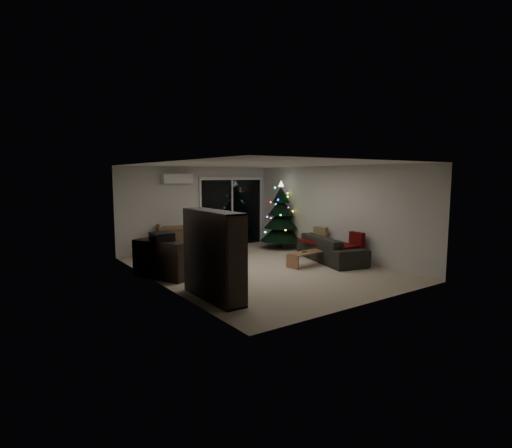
{
  "coord_description": "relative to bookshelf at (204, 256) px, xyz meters",
  "views": [
    {
      "loc": [
        -5.49,
        -7.68,
        2.22
      ],
      "look_at": [
        0.1,
        0.3,
        1.05
      ],
      "focal_mm": 28.0,
      "sensor_mm": 36.0,
      "label": 1
    }
  ],
  "objects": [
    {
      "name": "cardboard_box_b",
      "position": [
        1.82,
        1.76,
        -0.66
      ],
      "size": [
        0.53,
        0.51,
        0.3
      ],
      "primitive_type": "cube",
      "rotation": [
        0.0,
        0.0,
        0.69
      ],
      "color": "white",
      "rests_on": "floor"
    },
    {
      "name": "media_cabinet",
      "position": [
        0.0,
        1.95,
        -0.39
      ],
      "size": [
        1.0,
        1.41,
        0.83
      ],
      "primitive_type": "cube",
      "rotation": [
        0.0,
        0.0,
        0.43
      ],
      "color": "black",
      "rests_on": "floor"
    },
    {
      "name": "sofa_throw",
      "position": [
        4.2,
        1.08,
        -0.33
      ],
      "size": [
        0.71,
        1.64,
        0.05
      ],
      "primitive_type": "cube",
      "color": "#6D0F06",
      "rests_on": "sofa"
    },
    {
      "name": "side_table",
      "position": [
        2.58,
        3.83,
        -0.55
      ],
      "size": [
        0.53,
        0.53,
        0.5
      ],
      "primitive_type": "cylinder",
      "rotation": [
        0.0,
        0.0,
        -0.42
      ],
      "color": "black",
      "rests_on": "floor"
    },
    {
      "name": "cardboard_box_a",
      "position": [
        0.48,
        1.84,
        -0.67
      ],
      "size": [
        0.43,
        0.35,
        0.28
      ],
      "primitive_type": "cube",
      "rotation": [
        0.0,
        0.0,
        0.14
      ],
      "color": "white",
      "rests_on": "floor"
    },
    {
      "name": "christmas_tree",
      "position": [
        4.4,
        3.33,
        0.23
      ],
      "size": [
        1.7,
        1.7,
        2.08
      ],
      "primitive_type": "cone",
      "rotation": [
        0.0,
        0.0,
        0.42
      ],
      "color": "black",
      "rests_on": "floor"
    },
    {
      "name": "armchair",
      "position": [
        1.24,
        4.07,
        -0.36
      ],
      "size": [
        1.23,
        1.25,
        0.9
      ],
      "primitive_type": "imported",
      "rotation": [
        0.0,
        0.0,
        2.81
      ],
      "color": "brown",
      "rests_on": "floor"
    },
    {
      "name": "stereo",
      "position": [
        0.0,
        1.95,
        0.11
      ],
      "size": [
        0.42,
        0.5,
        0.18
      ],
      "primitive_type": "cube",
      "color": "black",
      "rests_on": "media_cabinet"
    },
    {
      "name": "cushion_a",
      "position": [
        4.55,
        1.73,
        -0.21
      ],
      "size": [
        0.17,
        0.45,
        0.44
      ],
      "primitive_type": "cube",
      "rotation": [
        0.0,
        0.0,
        0.09
      ],
      "color": "tan",
      "rests_on": "sofa"
    },
    {
      "name": "coffee_table",
      "position": [
        3.44,
        0.99,
        -0.63
      ],
      "size": [
        1.16,
        0.5,
        0.36
      ],
      "primitive_type": null,
      "rotation": [
        0.0,
        0.0,
        0.1
      ],
      "color": "#A26D4E",
      "rests_on": "floor"
    },
    {
      "name": "remote_b",
      "position": [
        3.54,
        1.04,
        -0.44
      ],
      "size": [
        0.14,
        0.08,
        0.02
      ],
      "primitive_type": "cube",
      "rotation": [
        0.0,
        0.0,
        0.35
      ],
      "color": "slate",
      "rests_on": "coffee_table"
    },
    {
      "name": "floor_lamp",
      "position": [
        1.49,
        4.82,
        0.15
      ],
      "size": [
        0.31,
        0.31,
        1.91
      ],
      "primitive_type": "cylinder",
      "color": "black",
      "rests_on": "floor"
    },
    {
      "name": "ottoman",
      "position": [
        1.15,
        2.75,
        -0.57
      ],
      "size": [
        0.54,
        0.54,
        0.47
      ],
      "primitive_type": "cube",
      "rotation": [
        0.0,
        0.0,
        -0.04
      ],
      "color": "silver",
      "rests_on": "floor"
    },
    {
      "name": "sofa",
      "position": [
        4.3,
        1.08,
        -0.47
      ],
      "size": [
        1.46,
        2.43,
        0.66
      ],
      "primitive_type": "imported",
      "rotation": [
        0.0,
        0.0,
        1.3
      ],
      "color": "#262923",
      "rests_on": "floor"
    },
    {
      "name": "cushion_b",
      "position": [
        4.55,
        0.43,
        -0.21
      ],
      "size": [
        0.16,
        0.44,
        0.44
      ],
      "primitive_type": "cube",
      "rotation": [
        0.0,
        0.0,
        -0.07
      ],
      "color": "#6D0F06",
      "rests_on": "sofa"
    },
    {
      "name": "bookshelf",
      "position": [
        0.0,
        0.0,
        0.0
      ],
      "size": [
        0.95,
        1.65,
        1.61
      ],
      "primitive_type": null,
      "rotation": [
        0.0,
        0.0,
        -0.36
      ],
      "color": "black",
      "rests_on": "floor"
    },
    {
      "name": "remote_a",
      "position": [
        3.29,
        0.99,
        -0.44
      ],
      "size": [
        0.14,
        0.04,
        0.02
      ],
      "primitive_type": "cube",
      "color": "black",
      "rests_on": "coffee_table"
    },
    {
      "name": "room",
      "position": [
        2.71,
        2.93,
        0.21
      ],
      "size": [
        6.5,
        7.51,
        2.6
      ],
      "color": "beige",
      "rests_on": "ground"
    }
  ]
}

